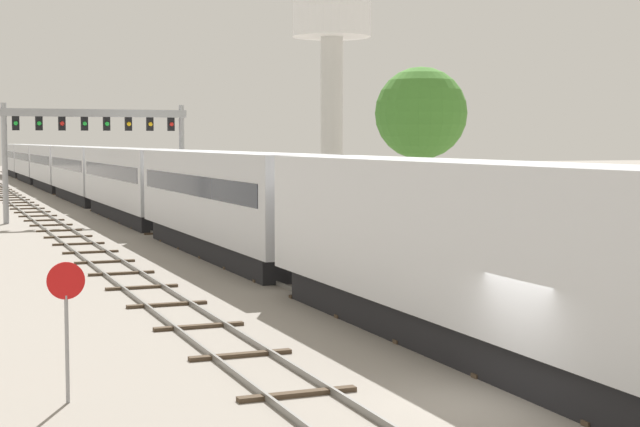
# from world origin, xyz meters

# --- Properties ---
(ground_plane) EXTENTS (400.00, 400.00, 0.00)m
(ground_plane) POSITION_xyz_m (0.00, 0.00, 0.00)
(ground_plane) COLOR gray
(track_main) EXTENTS (2.60, 200.00, 0.16)m
(track_main) POSITION_xyz_m (2.00, 60.00, 0.07)
(track_main) COLOR slate
(track_main) RESTS_ON ground
(track_near) EXTENTS (2.60, 160.00, 0.16)m
(track_near) POSITION_xyz_m (-3.50, 40.00, 0.07)
(track_near) COLOR slate
(track_near) RESTS_ON ground
(passenger_train) EXTENTS (3.04, 154.17, 4.80)m
(passenger_train) POSITION_xyz_m (2.00, 70.92, 2.61)
(passenger_train) COLOR silver
(passenger_train) RESTS_ON ground
(signal_gantry) EXTENTS (12.10, 0.49, 7.72)m
(signal_gantry) POSITION_xyz_m (-0.25, 48.58, 5.75)
(signal_gantry) COLOR #999BA0
(signal_gantry) RESTS_ON ground
(water_tower) EXTENTS (9.31, 9.31, 23.98)m
(water_tower) POSITION_xyz_m (33.55, 89.74, 18.60)
(water_tower) COLOR beige
(water_tower) RESTS_ON ground
(stop_sign) EXTENTS (0.76, 0.08, 2.88)m
(stop_sign) POSITION_xyz_m (-8.00, 3.25, 1.87)
(stop_sign) COLOR gray
(stop_sign) RESTS_ON ground
(trackside_tree_left) EXTENTS (5.15, 5.15, 9.41)m
(trackside_tree_left) POSITION_xyz_m (15.06, 32.03, 6.79)
(trackside_tree_left) COLOR brown
(trackside_tree_left) RESTS_ON ground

